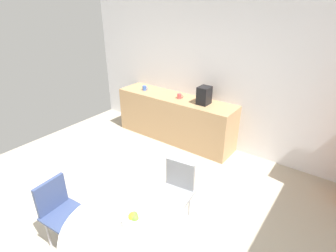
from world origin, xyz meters
TOP-DOWN VIEW (x-y plane):
  - ground_plane at (0.00, 0.00)m, footprint 6.00×6.00m
  - wall_back at (0.00, 3.00)m, footprint 6.00×0.10m
  - counter_block at (-0.77, 2.65)m, footprint 2.46×0.60m
  - round_table at (0.67, -0.15)m, footprint 1.18×1.18m
  - chair_gray at (0.53, 0.85)m, footprint 0.47×0.47m
  - chair_navy at (-0.34, -0.23)m, footprint 0.45×0.45m
  - fruit_bowl at (0.67, -0.07)m, footprint 0.21×0.21m
  - mug_white at (-1.51, 2.61)m, footprint 0.13×0.08m
  - mug_green at (-0.65, 2.63)m, footprint 0.13×0.08m
  - coffee_maker at (-0.14, 2.65)m, footprint 0.20×0.24m

SIDE VIEW (x-z plane):
  - ground_plane at x=0.00m, z-range 0.00..0.00m
  - counter_block at x=-0.77m, z-range 0.00..0.90m
  - chair_gray at x=0.53m, z-range 0.11..0.94m
  - chair_navy at x=-0.34m, z-range 0.11..0.94m
  - round_table at x=0.67m, z-range 0.25..1.00m
  - fruit_bowl at x=0.67m, z-range 0.74..0.85m
  - mug_white at x=-1.51m, z-range 0.90..1.00m
  - mug_green at x=-0.65m, z-range 0.90..1.00m
  - coffee_maker at x=-0.14m, z-range 0.90..1.22m
  - wall_back at x=0.00m, z-range 0.00..2.60m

